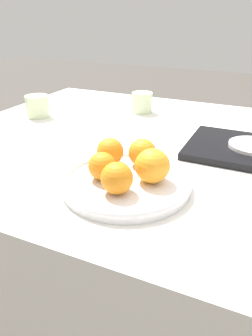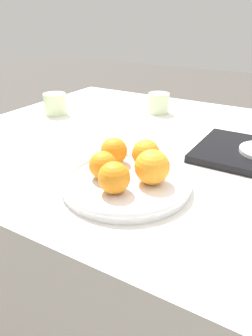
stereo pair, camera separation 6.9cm
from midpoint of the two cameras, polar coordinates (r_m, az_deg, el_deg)
ground_plane at (r=1.44m, az=6.67°, el=-26.02°), size 12.00×12.00×0.00m
table at (r=1.17m, az=7.66°, el=-14.35°), size 1.56×1.06×0.77m
fruit_platter at (r=0.74m, az=-2.69°, el=-2.53°), size 0.30×0.30×0.03m
orange_0 at (r=0.67m, az=-4.56°, el=-1.85°), size 0.07×0.07×0.07m
orange_1 at (r=0.71m, az=1.85°, el=0.32°), size 0.08×0.08×0.08m
orange_2 at (r=0.73m, az=-6.89°, el=0.26°), size 0.06×0.06×0.06m
orange_3 at (r=0.80m, az=-5.27°, el=2.84°), size 0.07×0.07×0.07m
orange_4 at (r=0.79m, az=0.37°, el=2.67°), size 0.07×0.07×0.07m
serving_tray at (r=0.97m, az=19.28°, el=2.81°), size 0.36×0.26×0.02m
cup_0 at (r=1.29m, az=-16.70°, el=10.25°), size 0.09×0.09×0.08m
cup_1 at (r=1.30m, az=1.25°, el=11.32°), size 0.08×0.08×0.08m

